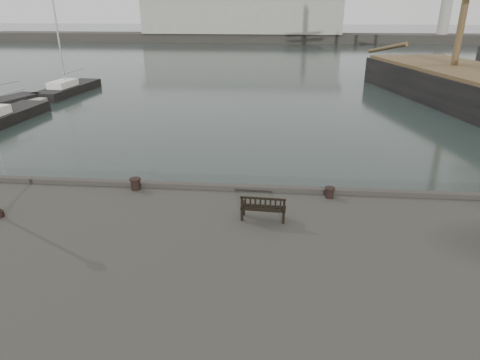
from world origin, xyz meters
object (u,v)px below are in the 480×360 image
object	(u,v)px
bollard_left	(135,184)
yacht_d	(69,91)
bench	(263,212)
bollard_right	(330,193)

from	to	relation	value
bollard_left	yacht_d	distance (m)	30.32
bench	yacht_d	size ratio (longest dim) A/B	0.13
bollard_right	yacht_d	world-z (taller)	yacht_d
bollard_left	bollard_right	bearing A→B (deg)	-0.46
bollard_right	bollard_left	bearing A→B (deg)	179.54
bollard_right	yacht_d	size ratio (longest dim) A/B	0.03
bench	bollard_left	distance (m)	5.30
bench	yacht_d	bearing A→B (deg)	129.41
bench	bollard_left	xyz separation A→B (m)	(-4.91, 2.00, -0.04)
bollard_left	bollard_right	xyz separation A→B (m)	(7.24, -0.06, -0.03)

